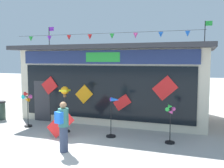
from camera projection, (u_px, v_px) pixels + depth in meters
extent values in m
plane|color=#ADAAA5|center=(46.00, 154.00, 8.32)|extent=(80.00, 80.00, 0.00)
cube|color=beige|center=(119.00, 84.00, 13.85)|extent=(9.07, 4.52, 3.52)
cube|color=#333338|center=(117.00, 49.00, 13.31)|extent=(9.47, 5.29, 0.20)
cube|color=navy|center=(103.00, 57.00, 11.56)|extent=(8.35, 0.08, 0.61)
cube|color=green|center=(103.00, 57.00, 11.53)|extent=(1.63, 0.04, 0.43)
cube|color=black|center=(103.00, 92.00, 11.72)|extent=(8.17, 0.06, 2.43)
cube|color=#333338|center=(42.00, 101.00, 12.85)|extent=(0.90, 0.07, 2.00)
cube|color=red|center=(50.00, 85.00, 12.57)|extent=(0.92, 0.03, 0.91)
cube|color=orange|center=(84.00, 94.00, 11.98)|extent=(0.91, 0.03, 0.91)
cube|color=red|center=(122.00, 102.00, 11.39)|extent=(0.85, 0.03, 0.79)
cube|color=red|center=(165.00, 88.00, 10.70)|extent=(1.09, 0.03, 1.07)
cylinder|color=black|center=(101.00, 33.00, 11.23)|extent=(8.71, 0.01, 0.01)
cone|color=green|center=(31.00, 39.00, 12.46)|extent=(0.20, 0.20, 0.22)
cone|color=purple|center=(49.00, 38.00, 12.11)|extent=(0.20, 0.20, 0.22)
cone|color=red|center=(69.00, 38.00, 11.76)|extent=(0.20, 0.20, 0.22)
cone|color=red|center=(90.00, 37.00, 11.41)|extent=(0.20, 0.20, 0.22)
cone|color=green|center=(112.00, 36.00, 11.07)|extent=(0.20, 0.20, 0.22)
cone|color=#EA4CA3|center=(136.00, 36.00, 10.72)|extent=(0.20, 0.20, 0.22)
cone|color=blue|center=(161.00, 35.00, 10.37)|extent=(0.20, 0.20, 0.22)
cone|color=blue|center=(188.00, 34.00, 10.02)|extent=(0.20, 0.20, 0.22)
cylinder|color=black|center=(49.00, 38.00, 15.03)|extent=(0.04, 0.04, 1.23)
cube|color=purple|center=(51.00, 29.00, 14.93)|extent=(0.32, 0.02, 0.22)
cylinder|color=black|center=(205.00, 33.00, 12.18)|extent=(0.04, 0.04, 1.15)
cube|color=green|center=(209.00, 23.00, 12.08)|extent=(0.32, 0.02, 0.22)
cylinder|color=black|center=(28.00, 126.00, 11.77)|extent=(0.35, 0.35, 0.06)
cylinder|color=black|center=(28.00, 112.00, 11.71)|extent=(0.03, 0.03, 1.38)
cylinder|color=black|center=(27.00, 97.00, 11.60)|extent=(0.06, 0.04, 0.06)
cone|color=#EA4CA3|center=(29.00, 97.00, 11.56)|extent=(0.19, 0.20, 0.19)
cone|color=red|center=(27.00, 94.00, 11.59)|extent=(0.20, 0.19, 0.19)
cone|color=#19B7BC|center=(24.00, 97.00, 11.65)|extent=(0.19, 0.20, 0.19)
cone|color=orange|center=(27.00, 100.00, 11.62)|extent=(0.20, 0.19, 0.19)
cylinder|color=black|center=(65.00, 131.00, 10.92)|extent=(0.38, 0.38, 0.06)
cylinder|color=black|center=(65.00, 113.00, 10.84)|extent=(0.03, 0.03, 1.60)
sphere|color=orange|center=(65.00, 90.00, 10.75)|extent=(0.34, 0.34, 0.34)
cube|color=yellow|center=(65.00, 90.00, 10.75)|extent=(0.35, 0.35, 0.07)
cube|color=brown|center=(65.00, 96.00, 10.78)|extent=(0.10, 0.10, 0.10)
cylinder|color=black|center=(111.00, 136.00, 10.20)|extent=(0.38, 0.38, 0.06)
cylinder|color=black|center=(111.00, 118.00, 10.13)|extent=(0.03, 0.03, 1.50)
cone|color=blue|center=(115.00, 100.00, 10.00)|extent=(0.38, 0.21, 0.17)
cylinder|color=purple|center=(111.00, 99.00, 10.06)|extent=(0.03, 0.16, 0.16)
cylinder|color=black|center=(170.00, 142.00, 9.42)|extent=(0.35, 0.35, 0.06)
cylinder|color=black|center=(170.00, 126.00, 9.37)|extent=(0.03, 0.03, 1.27)
cylinder|color=black|center=(170.00, 109.00, 9.27)|extent=(0.06, 0.04, 0.06)
cone|color=#EA4CA3|center=(173.00, 109.00, 9.24)|extent=(0.15, 0.16, 0.15)
cone|color=green|center=(170.00, 106.00, 9.26)|extent=(0.16, 0.15, 0.15)
cone|color=green|center=(168.00, 109.00, 9.30)|extent=(0.15, 0.16, 0.15)
cone|color=#EA4CA3|center=(170.00, 112.00, 9.28)|extent=(0.16, 0.15, 0.15)
cylinder|color=#333D56|center=(64.00, 139.00, 8.52)|extent=(0.28, 0.28, 0.86)
cylinder|color=#337066|center=(63.00, 117.00, 8.45)|extent=(0.34, 0.34, 0.60)
sphere|color=#8C6647|center=(63.00, 105.00, 8.41)|extent=(0.22, 0.22, 0.22)
cube|color=blue|center=(59.00, 118.00, 8.28)|extent=(0.29, 0.22, 0.38)
cylinder|color=#2D4238|center=(1.00, 111.00, 13.14)|extent=(0.48, 0.48, 0.87)
cylinder|color=black|center=(0.00, 102.00, 13.09)|extent=(0.52, 0.52, 0.08)
cube|color=red|center=(60.00, 124.00, 9.98)|extent=(1.15, 0.18, 1.15)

